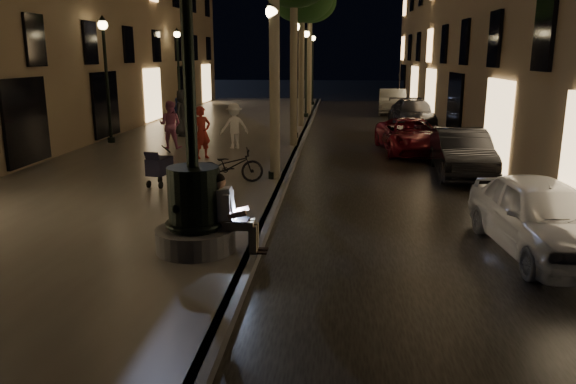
# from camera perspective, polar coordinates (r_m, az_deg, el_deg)

# --- Properties ---
(ground) EXTENTS (120.00, 120.00, 0.00)m
(ground) POSITION_cam_1_polar(r_m,az_deg,el_deg) (22.56, 1.27, 4.69)
(ground) COLOR black
(ground) RESTS_ON ground
(cobble_lane) EXTENTS (6.00, 45.00, 0.02)m
(cobble_lane) POSITION_cam_1_polar(r_m,az_deg,el_deg) (22.57, 8.92, 4.55)
(cobble_lane) COLOR black
(cobble_lane) RESTS_ON ground
(promenade) EXTENTS (8.00, 45.00, 0.20)m
(promenade) POSITION_cam_1_polar(r_m,az_deg,el_deg) (23.15, -8.70, 5.01)
(promenade) COLOR #645E58
(promenade) RESTS_ON ground
(curb_strip) EXTENTS (0.25, 45.00, 0.20)m
(curb_strip) POSITION_cam_1_polar(r_m,az_deg,el_deg) (22.55, 1.27, 4.94)
(curb_strip) COLOR #59595B
(curb_strip) RESTS_ON ground
(fountain_lamppost) EXTENTS (1.40, 1.40, 5.21)m
(fountain_lamppost) POSITION_cam_1_polar(r_m,az_deg,el_deg) (9.84, -9.54, -0.25)
(fountain_lamppost) COLOR #59595B
(fountain_lamppost) RESTS_ON promenade
(seated_man_laptop) EXTENTS (1.02, 0.35, 1.39)m
(seated_man_laptop) POSITION_cam_1_polar(r_m,az_deg,el_deg) (9.77, -5.99, -1.93)
(seated_man_laptop) COLOR gray
(seated_man_laptop) RESTS_ON promenade
(tree_far) EXTENTS (3.00, 3.00, 7.50)m
(tree_far) POSITION_cam_1_polar(r_m,az_deg,el_deg) (33.40, 2.24, 18.69)
(tree_far) COLOR #6B604C
(tree_far) RESTS_ON promenade
(lamp_curb_a) EXTENTS (0.36, 0.36, 4.81)m
(lamp_curb_a) POSITION_cam_1_polar(r_m,az_deg,el_deg) (15.33, -1.57, 12.55)
(lamp_curb_a) COLOR black
(lamp_curb_a) RESTS_ON promenade
(lamp_curb_b) EXTENTS (0.36, 0.36, 4.81)m
(lamp_curb_b) POSITION_cam_1_polar(r_m,az_deg,el_deg) (23.30, 0.72, 12.97)
(lamp_curb_b) COLOR black
(lamp_curb_b) RESTS_ON promenade
(lamp_curb_c) EXTENTS (0.36, 0.36, 4.81)m
(lamp_curb_c) POSITION_cam_1_polar(r_m,az_deg,el_deg) (31.28, 1.85, 13.17)
(lamp_curb_c) COLOR black
(lamp_curb_c) RESTS_ON promenade
(lamp_curb_d) EXTENTS (0.36, 0.36, 4.81)m
(lamp_curb_d) POSITION_cam_1_polar(r_m,az_deg,el_deg) (39.27, 2.52, 13.28)
(lamp_curb_d) COLOR black
(lamp_curb_d) RESTS_ON promenade
(lamp_left_b) EXTENTS (0.36, 0.36, 4.81)m
(lamp_left_b) POSITION_cam_1_polar(r_m,az_deg,el_deg) (23.00, -18.04, 12.30)
(lamp_left_b) COLOR black
(lamp_left_b) RESTS_ON promenade
(lamp_left_c) EXTENTS (0.36, 0.36, 4.81)m
(lamp_left_c) POSITION_cam_1_polar(r_m,az_deg,el_deg) (32.46, -11.10, 12.95)
(lamp_left_c) COLOR black
(lamp_left_c) RESTS_ON promenade
(stroller) EXTENTS (0.58, 1.05, 1.05)m
(stroller) POSITION_cam_1_polar(r_m,az_deg,el_deg) (15.05, -12.94, 2.57)
(stroller) COLOR black
(stroller) RESTS_ON promenade
(car_front) EXTENTS (2.01, 4.24, 1.40)m
(car_front) POSITION_cam_1_polar(r_m,az_deg,el_deg) (11.23, 24.37, -2.25)
(car_front) COLOR #B0B2B8
(car_front) RESTS_ON ground
(car_second) EXTENTS (1.69, 4.31, 1.40)m
(car_second) POSITION_cam_1_polar(r_m,az_deg,el_deg) (17.67, 17.24, 3.83)
(car_second) COLOR black
(car_second) RESTS_ON ground
(car_third) EXTENTS (2.51, 4.68, 1.25)m
(car_third) POSITION_cam_1_polar(r_m,az_deg,el_deg) (21.50, 12.35, 5.60)
(car_third) COLOR maroon
(car_third) RESTS_ON ground
(car_rear) EXTENTS (2.35, 5.02, 1.42)m
(car_rear) POSITION_cam_1_polar(r_m,az_deg,el_deg) (28.42, 12.66, 7.68)
(car_rear) COLOR #333238
(car_rear) RESTS_ON ground
(car_fifth) EXTENTS (1.94, 4.74, 1.53)m
(car_fifth) POSITION_cam_1_polar(r_m,az_deg,el_deg) (35.51, 10.55, 9.03)
(car_fifth) COLOR gray
(car_fifth) RESTS_ON ground
(pedestrian_red) EXTENTS (0.74, 0.73, 1.72)m
(pedestrian_red) POSITION_cam_1_polar(r_m,az_deg,el_deg) (18.87, -8.72, 6.00)
(pedestrian_red) COLOR #AB2A22
(pedestrian_red) RESTS_ON promenade
(pedestrian_pink) EXTENTS (0.90, 0.73, 1.73)m
(pedestrian_pink) POSITION_cam_1_polar(r_m,az_deg,el_deg) (21.15, -11.88, 6.71)
(pedestrian_pink) COLOR #CB6B9B
(pedestrian_pink) RESTS_ON promenade
(pedestrian_white) EXTENTS (1.22, 1.01, 1.65)m
(pedestrian_white) POSITION_cam_1_polar(r_m,az_deg,el_deg) (20.75, -5.49, 6.68)
(pedestrian_white) COLOR white
(pedestrian_white) RESTS_ON promenade
(pedestrian_blue) EXTENTS (0.90, 0.93, 1.56)m
(pedestrian_blue) POSITION_cam_1_polar(r_m,az_deg,el_deg) (25.44, -11.06, 7.69)
(pedestrian_blue) COLOR navy
(pedestrian_blue) RESTS_ON promenade
(pedestrian_dark) EXTENTS (0.87, 1.09, 1.95)m
(pedestrian_dark) POSITION_cam_1_polar(r_m,az_deg,el_deg) (24.28, -10.62, 7.90)
(pedestrian_dark) COLOR #37383D
(pedestrian_dark) RESTS_ON promenade
(bicycle) EXTENTS (1.86, 1.07, 0.92)m
(bicycle) POSITION_cam_1_polar(r_m,az_deg,el_deg) (15.15, -5.85, 2.66)
(bicycle) COLOR black
(bicycle) RESTS_ON promenade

